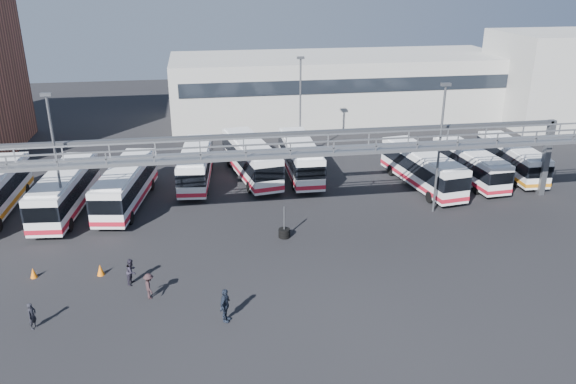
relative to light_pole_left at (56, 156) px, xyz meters
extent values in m
plane|color=black|center=(16.00, -8.00, -5.73)|extent=(140.00, 140.00, 0.00)
cube|color=gray|center=(16.00, -3.00, 0.37)|extent=(50.00, 1.80, 0.22)
cube|color=gray|center=(16.00, -3.85, 1.32)|extent=(50.00, 0.10, 0.10)
cube|color=gray|center=(16.00, -2.15, 1.32)|extent=(50.00, 0.10, 0.10)
cube|color=#4C4F54|center=(16.00, 1.00, 0.57)|extent=(45.00, 0.50, 0.35)
cube|color=#9E9E99|center=(28.00, 30.00, -1.73)|extent=(42.00, 14.00, 8.00)
cube|color=#B2B2AD|center=(54.00, 24.00, -0.23)|extent=(14.00, 12.00, 11.00)
cylinder|color=#4C4F54|center=(0.00, 0.00, -0.73)|extent=(0.18, 0.18, 10.00)
cube|color=#4C4F54|center=(0.00, 0.00, 4.37)|extent=(0.70, 0.35, 0.22)
cylinder|color=#4C4F54|center=(28.00, -1.00, -0.73)|extent=(0.18, 0.18, 10.00)
cube|color=#4C4F54|center=(28.00, -1.00, 4.37)|extent=(0.70, 0.35, 0.22)
cylinder|color=#4C4F54|center=(20.00, 14.00, -0.73)|extent=(0.18, 0.18, 10.00)
cube|color=#4C4F54|center=(20.00, 14.00, 4.37)|extent=(0.70, 0.35, 0.22)
cylinder|color=black|center=(-4.80, 7.84, -5.22)|extent=(0.32, 1.02, 1.02)
cube|color=white|center=(-0.59, 3.56, -3.88)|extent=(3.57, 11.31, 2.78)
cube|color=black|center=(-0.59, 3.56, -3.55)|extent=(3.63, 11.38, 1.11)
cube|color=#B01528|center=(-0.59, 3.56, -4.87)|extent=(3.62, 11.37, 0.35)
cube|color=white|center=(-0.59, 3.56, -2.41)|extent=(3.21, 10.18, 0.16)
cylinder|color=black|center=(-2.07, 0.13, -5.22)|extent=(0.40, 1.04, 1.01)
cylinder|color=black|center=(0.21, -0.09, -5.22)|extent=(0.40, 1.04, 1.01)
cylinder|color=black|center=(-1.39, 7.21, -5.22)|extent=(0.40, 1.04, 1.01)
cylinder|color=black|center=(0.88, 7.00, -5.22)|extent=(0.40, 1.04, 1.01)
cube|color=white|center=(3.96, 4.14, -3.91)|extent=(4.24, 11.23, 2.74)
cube|color=black|center=(3.96, 4.14, -3.58)|extent=(4.31, 11.30, 1.10)
cube|color=#B01528|center=(3.96, 4.14, -4.88)|extent=(4.30, 11.29, 0.35)
cube|color=white|center=(3.96, 4.14, -2.46)|extent=(3.82, 10.11, 0.16)
cylinder|color=black|center=(2.28, 0.86, -5.23)|extent=(0.46, 1.03, 1.00)
cylinder|color=black|center=(4.50, 0.50, -5.23)|extent=(0.46, 1.03, 1.00)
cylinder|color=black|center=(3.42, 7.79, -5.23)|extent=(0.46, 1.03, 1.00)
cylinder|color=black|center=(5.64, 7.42, -5.23)|extent=(0.46, 1.03, 1.00)
cube|color=white|center=(9.58, 8.70, -3.99)|extent=(3.37, 10.63, 2.61)
cube|color=black|center=(9.58, 8.70, -3.68)|extent=(3.43, 10.70, 1.05)
cube|color=#B01528|center=(9.58, 8.70, -4.92)|extent=(3.42, 10.68, 0.33)
cube|color=white|center=(9.58, 8.70, -2.61)|extent=(3.03, 9.57, 0.15)
cylinder|color=black|center=(8.19, 5.48, -5.25)|extent=(0.37, 0.97, 0.95)
cylinder|color=black|center=(10.32, 5.27, -5.25)|extent=(0.37, 0.97, 0.95)
cylinder|color=black|center=(8.83, 12.14, -5.25)|extent=(0.37, 0.97, 0.95)
cylinder|color=black|center=(10.96, 11.93, -5.25)|extent=(0.37, 0.97, 0.95)
cube|color=white|center=(14.54, 9.22, -3.84)|extent=(4.53, 11.68, 2.85)
cube|color=black|center=(14.54, 9.22, -3.50)|extent=(4.60, 11.75, 1.14)
cube|color=#B01528|center=(14.54, 9.22, -4.85)|extent=(4.59, 11.74, 0.36)
cube|color=white|center=(14.54, 9.22, -2.33)|extent=(4.08, 10.51, 0.17)
cylinder|color=black|center=(14.01, 5.43, -5.21)|extent=(0.49, 1.07, 1.04)
cylinder|color=black|center=(16.33, 5.83, -5.21)|extent=(0.49, 1.07, 1.04)
cylinder|color=black|center=(12.74, 12.61, -5.21)|extent=(0.49, 1.07, 1.04)
cylinder|color=black|center=(15.06, 13.02, -5.21)|extent=(0.49, 1.07, 1.04)
cube|color=white|center=(19.08, 8.98, -3.90)|extent=(2.64, 11.02, 2.75)
cube|color=black|center=(19.08, 8.98, -3.58)|extent=(2.70, 11.08, 1.10)
cube|color=#B01528|center=(19.08, 8.98, -4.88)|extent=(2.69, 11.07, 0.35)
cube|color=white|center=(19.08, 8.98, -2.45)|extent=(2.38, 9.91, 0.16)
cylinder|color=black|center=(17.91, 5.48, -5.23)|extent=(0.31, 1.00, 1.00)
cylinder|color=black|center=(20.16, 5.45, -5.23)|extent=(0.31, 1.00, 1.00)
cylinder|color=black|center=(18.00, 12.51, -5.23)|extent=(0.31, 1.00, 1.00)
cylinder|color=black|center=(20.26, 12.48, -5.23)|extent=(0.31, 1.00, 1.00)
cube|color=white|center=(29.07, 4.35, -3.93)|extent=(3.94, 11.09, 2.71)
cube|color=black|center=(29.07, 4.35, -3.61)|extent=(4.01, 11.15, 1.09)
cube|color=#B01528|center=(29.07, 4.35, -4.89)|extent=(4.00, 11.14, 0.35)
cube|color=white|center=(29.07, 4.35, -2.49)|extent=(3.55, 9.98, 0.16)
cylinder|color=black|center=(28.45, 0.76, -5.23)|extent=(0.43, 1.02, 0.99)
cylinder|color=black|center=(30.66, 1.06, -5.23)|extent=(0.43, 1.02, 0.99)
cylinder|color=black|center=(27.49, 7.63, -5.23)|extent=(0.43, 1.02, 0.99)
cylinder|color=black|center=(29.70, 7.94, -5.23)|extent=(0.43, 1.02, 0.99)
cube|color=white|center=(33.91, 5.15, -4.08)|extent=(2.99, 10.09, 2.49)
cube|color=black|center=(33.91, 5.15, -3.78)|extent=(3.06, 10.16, 1.00)
cube|color=#B01528|center=(33.91, 5.15, -4.96)|extent=(3.04, 10.14, 0.32)
cube|color=white|center=(33.91, 5.15, -2.76)|extent=(2.69, 9.08, 0.14)
cylinder|color=black|center=(33.14, 1.90, -5.28)|extent=(0.34, 0.92, 0.90)
cylinder|color=black|center=(35.15, 2.05, -5.28)|extent=(0.34, 0.92, 0.90)
cylinder|color=black|center=(32.66, 8.25, -5.28)|extent=(0.34, 0.92, 0.90)
cylinder|color=black|center=(34.68, 8.40, -5.28)|extent=(0.34, 0.92, 0.90)
cube|color=white|center=(38.50, 6.02, -4.08)|extent=(2.68, 10.04, 2.49)
cube|color=black|center=(38.50, 6.02, -3.78)|extent=(2.75, 10.10, 1.00)
cube|color=orange|center=(38.50, 6.02, -4.96)|extent=(2.73, 10.09, 0.32)
cube|color=white|center=(38.50, 6.02, -2.76)|extent=(2.41, 9.04, 0.14)
cylinder|color=black|center=(37.35, 2.89, -5.27)|extent=(0.31, 0.92, 0.90)
cylinder|color=black|center=(39.37, 2.80, -5.27)|extent=(0.31, 0.92, 0.90)
cylinder|color=black|center=(37.62, 9.25, -5.27)|extent=(0.31, 0.92, 0.90)
cylinder|color=black|center=(39.64, 9.16, -5.27)|extent=(0.31, 0.92, 0.90)
imported|color=black|center=(0.66, -12.38, -4.97)|extent=(0.56, 0.65, 1.52)
imported|color=#24212D|center=(5.44, -8.48, -4.90)|extent=(0.86, 0.96, 1.65)
imported|color=#2D1E21|center=(6.61, -10.34, -4.94)|extent=(0.83, 1.14, 1.58)
imported|color=#1C2433|center=(10.83, -13.39, -4.74)|extent=(0.93, 1.25, 1.97)
cone|color=orange|center=(-0.70, -6.77, -5.39)|extent=(0.55, 0.55, 0.67)
cone|color=orange|center=(3.37, -7.12, -5.36)|extent=(0.58, 0.58, 0.73)
cylinder|color=black|center=(15.60, -3.70, -5.61)|extent=(0.83, 0.83, 0.20)
cylinder|color=black|center=(15.60, -3.70, -5.39)|extent=(0.83, 0.83, 0.20)
cylinder|color=black|center=(15.60, -3.70, -5.17)|extent=(0.83, 0.83, 0.20)
cylinder|color=#4C4F54|center=(15.60, -3.70, -4.54)|extent=(0.12, 0.12, 2.38)
camera|label=1|loc=(9.98, -39.51, 12.07)|focal=35.00mm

